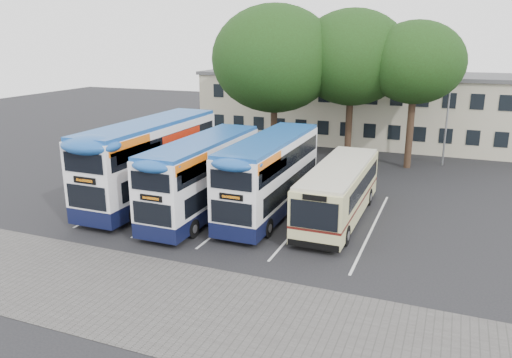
{
  "coord_description": "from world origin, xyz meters",
  "views": [
    {
      "loc": [
        6.56,
        -18.84,
        9.26
      ],
      "look_at": [
        -3.03,
        5.0,
        1.93
      ],
      "focal_mm": 35.0,
      "sensor_mm": 36.0,
      "label": 1
    }
  ],
  "objects_px": {
    "lamp_post": "(449,97)",
    "tree_mid": "(352,58)",
    "tree_left": "(274,59)",
    "bus_dd_right": "(271,172)",
    "bus_single": "(339,189)",
    "tree_right": "(416,63)",
    "bus_dd_left": "(151,158)",
    "bus_dd_mid": "(204,173)"
  },
  "relations": [
    {
      "from": "tree_left",
      "to": "bus_dd_left",
      "type": "bearing_deg",
      "value": -104.41
    },
    {
      "from": "tree_left",
      "to": "tree_mid",
      "type": "xyz_separation_m",
      "value": [
        5.41,
        1.88,
        0.1
      ]
    },
    {
      "from": "tree_mid",
      "to": "bus_dd_left",
      "type": "xyz_separation_m",
      "value": [
        -8.52,
        -14.01,
        -5.23
      ]
    },
    {
      "from": "tree_right",
      "to": "tree_left",
      "type": "bearing_deg",
      "value": -172.16
    },
    {
      "from": "bus_dd_left",
      "to": "tree_mid",
      "type": "bearing_deg",
      "value": 58.68
    },
    {
      "from": "lamp_post",
      "to": "tree_mid",
      "type": "height_order",
      "value": "tree_mid"
    },
    {
      "from": "tree_left",
      "to": "bus_dd_left",
      "type": "height_order",
      "value": "tree_left"
    },
    {
      "from": "lamp_post",
      "to": "bus_single",
      "type": "relative_size",
      "value": 0.93
    },
    {
      "from": "lamp_post",
      "to": "bus_dd_left",
      "type": "distance_m",
      "value": 21.78
    },
    {
      "from": "tree_right",
      "to": "bus_dd_left",
      "type": "bearing_deg",
      "value": -134.12
    },
    {
      "from": "bus_single",
      "to": "bus_dd_left",
      "type": "bearing_deg",
      "value": -174.73
    },
    {
      "from": "tree_left",
      "to": "lamp_post",
      "type": "bearing_deg",
      "value": 13.58
    },
    {
      "from": "lamp_post",
      "to": "tree_right",
      "type": "distance_m",
      "value": 3.79
    },
    {
      "from": "tree_left",
      "to": "tree_right",
      "type": "distance_m",
      "value": 10.07
    },
    {
      "from": "bus_dd_left",
      "to": "bus_dd_right",
      "type": "xyz_separation_m",
      "value": [
        7.16,
        0.48,
        -0.27
      ]
    },
    {
      "from": "lamp_post",
      "to": "tree_right",
      "type": "xyz_separation_m",
      "value": [
        -2.4,
        -1.61,
        2.46
      ]
    },
    {
      "from": "lamp_post",
      "to": "tree_mid",
      "type": "relative_size",
      "value": 0.8
    },
    {
      "from": "bus_dd_right",
      "to": "lamp_post",
      "type": "bearing_deg",
      "value": 60.35
    },
    {
      "from": "tree_right",
      "to": "bus_dd_left",
      "type": "xyz_separation_m",
      "value": [
        -13.09,
        -13.49,
        -4.97
      ]
    },
    {
      "from": "tree_mid",
      "to": "bus_dd_left",
      "type": "bearing_deg",
      "value": -121.32
    },
    {
      "from": "bus_dd_mid",
      "to": "bus_dd_right",
      "type": "distance_m",
      "value": 3.58
    },
    {
      "from": "tree_right",
      "to": "bus_dd_left",
      "type": "distance_m",
      "value": 19.44
    },
    {
      "from": "lamp_post",
      "to": "tree_left",
      "type": "bearing_deg",
      "value": -166.42
    },
    {
      "from": "bus_single",
      "to": "tree_mid",
      "type": "bearing_deg",
      "value": 99.93
    },
    {
      "from": "bus_dd_left",
      "to": "bus_dd_right",
      "type": "height_order",
      "value": "bus_dd_left"
    },
    {
      "from": "tree_right",
      "to": "bus_dd_right",
      "type": "relative_size",
      "value": 1.04
    },
    {
      "from": "tree_right",
      "to": "bus_dd_right",
      "type": "height_order",
      "value": "tree_right"
    },
    {
      "from": "bus_dd_right",
      "to": "bus_single",
      "type": "bearing_deg",
      "value": 8.03
    },
    {
      "from": "tree_left",
      "to": "tree_mid",
      "type": "bearing_deg",
      "value": 19.2
    },
    {
      "from": "bus_dd_mid",
      "to": "bus_dd_right",
      "type": "xyz_separation_m",
      "value": [
        3.28,
        1.44,
        0.04
      ]
    },
    {
      "from": "tree_mid",
      "to": "tree_right",
      "type": "xyz_separation_m",
      "value": [
        4.56,
        -0.51,
        -0.26
      ]
    },
    {
      "from": "lamp_post",
      "to": "bus_single",
      "type": "xyz_separation_m",
      "value": [
        -4.68,
        -14.11,
        -3.44
      ]
    },
    {
      "from": "tree_left",
      "to": "bus_dd_mid",
      "type": "relative_size",
      "value": 1.18
    },
    {
      "from": "bus_dd_left",
      "to": "bus_single",
      "type": "distance_m",
      "value": 10.89
    },
    {
      "from": "tree_left",
      "to": "tree_mid",
      "type": "distance_m",
      "value": 5.73
    },
    {
      "from": "tree_right",
      "to": "bus_dd_right",
      "type": "distance_m",
      "value": 15.23
    },
    {
      "from": "tree_right",
      "to": "bus_single",
      "type": "relative_size",
      "value": 1.07
    },
    {
      "from": "bus_dd_mid",
      "to": "bus_dd_right",
      "type": "bearing_deg",
      "value": 23.79
    },
    {
      "from": "tree_mid",
      "to": "bus_dd_mid",
      "type": "bearing_deg",
      "value": -107.24
    },
    {
      "from": "bus_dd_right",
      "to": "bus_dd_mid",
      "type": "bearing_deg",
      "value": -156.21
    },
    {
      "from": "tree_left",
      "to": "bus_dd_right",
      "type": "bearing_deg",
      "value": -70.85
    },
    {
      "from": "bus_dd_mid",
      "to": "bus_dd_right",
      "type": "relative_size",
      "value": 0.98
    }
  ]
}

